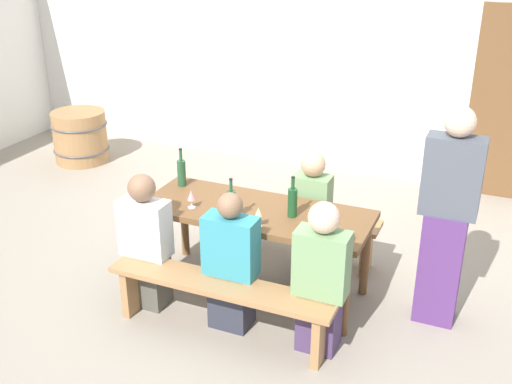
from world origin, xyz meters
TOP-DOWN VIEW (x-y plane):
  - ground_plane at (0.00, 0.00)m, footprint 24.00×24.00m
  - back_wall at (0.00, 3.01)m, footprint 14.00×0.20m
  - tasting_table at (0.00, 0.00)m, footprint 1.84×0.72m
  - bench_near at (0.00, -0.66)m, footprint 1.74×0.30m
  - bench_far at (0.00, 0.66)m, footprint 1.74×0.30m
  - wine_bottle_0 at (0.31, -0.01)m, footprint 0.07×0.07m
  - wine_bottle_1 at (-0.78, 0.19)m, footprint 0.07×0.07m
  - wine_bottle_2 at (-0.10, -0.25)m, footprint 0.07×0.07m
  - wine_glass_0 at (-0.20, -0.22)m, footprint 0.06×0.06m
  - wine_glass_1 at (0.56, -0.27)m, footprint 0.07×0.07m
  - wine_glass_2 at (-0.48, -0.18)m, footprint 0.07×0.07m
  - wine_glass_3 at (0.14, -0.28)m, footprint 0.06×0.06m
  - seated_guest_near_0 at (-0.72, -0.51)m, footprint 0.39×0.24m
  - seated_guest_near_1 at (0.02, -0.51)m, footprint 0.40×0.24m
  - seated_guest_near_2 at (0.71, -0.51)m, footprint 0.38×0.24m
  - seated_guest_far_0 at (0.30, 0.51)m, footprint 0.32×0.24m
  - standing_host at (1.44, 0.19)m, footprint 0.41×0.24m
  - wine_barrel at (-3.28, 1.93)m, footprint 0.71×0.71m

SIDE VIEW (x-z plane):
  - ground_plane at x=0.00m, z-range 0.00..0.00m
  - wine_barrel at x=-3.28m, z-range 0.00..0.66m
  - bench_near at x=0.00m, z-range 0.12..0.57m
  - bench_far at x=0.00m, z-range 0.12..0.57m
  - seated_guest_near_1 at x=0.02m, z-range -0.03..1.07m
  - seated_guest_near_0 at x=-0.72m, z-range -0.03..1.10m
  - seated_guest_far_0 at x=0.30m, z-range -0.01..1.09m
  - seated_guest_near_2 at x=0.71m, z-range -0.02..1.13m
  - tasting_table at x=0.00m, z-range 0.29..1.04m
  - standing_host at x=1.44m, z-range -0.02..1.69m
  - wine_glass_2 at x=-0.48m, z-range 0.78..0.93m
  - wine_glass_1 at x=0.56m, z-range 0.78..0.94m
  - wine_glass_3 at x=0.14m, z-range 0.78..0.94m
  - wine_bottle_0 at x=0.31m, z-range 0.71..1.04m
  - wine_bottle_1 at x=-0.78m, z-range 0.70..1.04m
  - wine_glass_0 at x=-0.20m, z-range 0.78..0.97m
  - wine_bottle_2 at x=-0.10m, z-range 0.71..1.05m
  - back_wall at x=0.00m, z-range 0.00..3.20m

